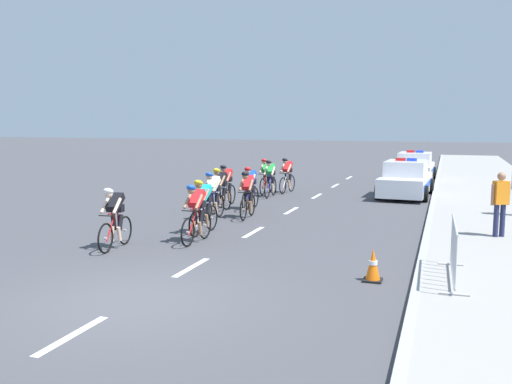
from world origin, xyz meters
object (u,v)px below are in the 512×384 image
(crowd_barrier_front, at_px, (454,252))
(spectator_closest, at_px, (500,200))
(cyclist_sixth, at_px, (250,187))
(cyclist_fifth, at_px, (247,194))
(cyclist_seventh, at_px, (220,189))
(cyclist_eleventh, at_px, (287,175))
(cyclist_second, at_px, (196,212))
(cyclist_lead, at_px, (115,217))
(cyclist_fourth, at_px, (213,195))
(traffic_cone_near, at_px, (373,266))
(cyclist_eighth, at_px, (226,185))
(police_car_second, at_px, (415,168))
(cyclist_tenth, at_px, (266,176))
(cyclist_third, at_px, (203,206))
(police_car_nearest, at_px, (406,180))
(cyclist_ninth, at_px, (270,178))

(crowd_barrier_front, distance_m, spectator_closest, 4.67)
(cyclist_sixth, relative_size, spectator_closest, 1.03)
(cyclist_fifth, relative_size, cyclist_seventh, 1.00)
(cyclist_seventh, relative_size, cyclist_eleventh, 1.00)
(cyclist_second, bearing_deg, crowd_barrier_front, -16.12)
(cyclist_second, bearing_deg, cyclist_lead, -141.00)
(cyclist_seventh, distance_m, spectator_closest, 8.83)
(cyclist_fourth, distance_m, crowd_barrier_front, 8.73)
(cyclist_fourth, xyz_separation_m, traffic_cone_near, (5.65, -5.30, -0.48))
(cyclist_sixth, bearing_deg, cyclist_eighth, 156.04)
(cyclist_sixth, xyz_separation_m, police_car_second, (4.91, 11.70, -0.11))
(cyclist_sixth, height_order, cyclist_tenth, same)
(cyclist_fourth, bearing_deg, cyclist_third, -73.42)
(cyclist_eleventh, relative_size, crowd_barrier_front, 0.74)
(cyclist_fifth, distance_m, cyclist_sixth, 1.78)
(cyclist_fifth, xyz_separation_m, cyclist_seventh, (-1.30, 0.85, 0.00))
(cyclist_third, distance_m, cyclist_tenth, 8.66)
(cyclist_seventh, xyz_separation_m, police_car_second, (5.70, 12.55, -0.11))
(cyclist_second, relative_size, police_car_second, 0.39)
(cyclist_fifth, distance_m, traffic_cone_near, 7.51)
(cyclist_fifth, relative_size, cyclist_eleventh, 1.00)
(cyclist_lead, height_order, police_car_nearest, police_car_nearest)
(cyclist_eleventh, bearing_deg, cyclist_lead, -95.13)
(cyclist_eleventh, bearing_deg, cyclist_third, -88.60)
(cyclist_fifth, relative_size, police_car_nearest, 0.38)
(cyclist_fourth, bearing_deg, cyclist_second, -73.85)
(cyclist_tenth, xyz_separation_m, cyclist_eleventh, (0.75, 0.66, 0.00))
(cyclist_sixth, xyz_separation_m, cyclist_eighth, (-1.11, 0.49, 0.00))
(cyclist_seventh, xyz_separation_m, cyclist_ninth, (0.47, 4.19, 0.00))
(cyclist_fourth, relative_size, spectator_closest, 1.03)
(cyclist_fourth, bearing_deg, cyclist_seventh, 103.53)
(cyclist_fifth, bearing_deg, police_car_second, 71.81)
(crowd_barrier_front, bearing_deg, cyclist_lead, 176.22)
(cyclist_lead, bearing_deg, cyclist_eleventh, 84.87)
(cyclist_third, bearing_deg, cyclist_second, -74.73)
(cyclist_third, relative_size, cyclist_ninth, 1.00)
(cyclist_tenth, bearing_deg, crowd_barrier_front, -57.06)
(cyclist_seventh, relative_size, cyclist_tenth, 1.00)
(traffic_cone_near, bearing_deg, cyclist_second, 156.70)
(cyclist_tenth, bearing_deg, spectator_closest, -39.11)
(police_car_second, bearing_deg, cyclist_seventh, -114.43)
(cyclist_third, height_order, cyclist_sixth, same)
(cyclist_fourth, height_order, spectator_closest, spectator_closest)
(cyclist_tenth, distance_m, cyclist_eleventh, 1.00)
(police_car_second, relative_size, spectator_closest, 2.65)
(cyclist_seventh, height_order, traffic_cone_near, cyclist_seventh)
(cyclist_fifth, relative_size, cyclist_sixth, 1.00)
(cyclist_seventh, bearing_deg, spectator_closest, -12.82)
(police_car_nearest, bearing_deg, cyclist_eighth, -141.35)
(cyclist_second, height_order, police_car_nearest, police_car_nearest)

